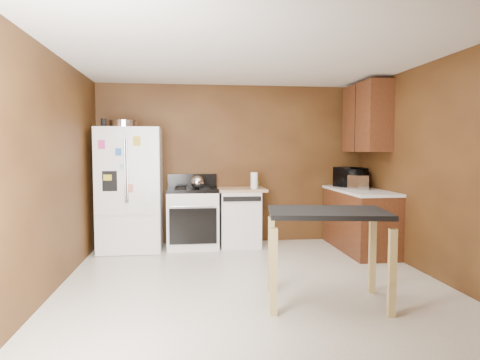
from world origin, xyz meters
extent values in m
plane|color=silver|center=(0.00, 0.00, 0.00)|extent=(4.50, 4.50, 0.00)
plane|color=white|center=(0.00, 0.00, 2.50)|extent=(4.50, 4.50, 0.00)
plane|color=#553516|center=(0.00, 2.25, 1.25)|extent=(4.20, 0.00, 4.20)
plane|color=#553516|center=(0.00, -2.25, 1.25)|extent=(4.20, 0.00, 4.20)
plane|color=#553516|center=(-2.10, 0.00, 1.25)|extent=(0.00, 4.50, 4.50)
plane|color=#553516|center=(2.10, 0.00, 1.25)|extent=(0.00, 4.50, 4.50)
cylinder|color=silver|center=(-1.63, 1.85, 1.85)|extent=(0.41, 0.41, 0.10)
cylinder|color=black|center=(-1.89, 1.73, 1.86)|extent=(0.08, 0.08, 0.12)
sphere|color=silver|center=(-0.57, 1.83, 1.00)|extent=(0.20, 0.20, 0.20)
cylinder|color=white|center=(0.29, 1.83, 1.01)|extent=(0.14, 0.14, 0.25)
cylinder|color=green|center=(0.34, 2.01, 0.94)|extent=(0.12, 0.12, 0.10)
cube|color=silver|center=(1.76, 1.44, 1.00)|extent=(0.23, 0.31, 0.21)
imported|color=black|center=(1.80, 1.82, 1.04)|extent=(0.51, 0.59, 0.28)
cube|color=white|center=(-1.55, 1.88, 0.90)|extent=(0.90, 0.75, 1.80)
cube|color=white|center=(-1.78, 1.49, 1.18)|extent=(0.43, 0.02, 1.20)
cube|color=white|center=(-1.32, 1.49, 1.18)|extent=(0.43, 0.02, 1.20)
cube|color=white|center=(-1.55, 1.49, 0.28)|extent=(0.88, 0.02, 0.54)
cube|color=black|center=(-1.78, 1.48, 1.05)|extent=(0.20, 0.01, 0.28)
cylinder|color=silver|center=(-1.56, 1.46, 1.20)|extent=(0.02, 0.02, 0.90)
cylinder|color=silver|center=(-1.54, 1.46, 1.20)|extent=(0.02, 0.02, 0.90)
cube|color=#D7328B|center=(-1.87, 1.46, 1.55)|extent=(0.09, 0.00, 0.12)
cube|color=blue|center=(-1.65, 1.46, 1.45)|extent=(0.08, 0.00, 0.10)
cube|color=gold|center=(-1.40, 1.46, 1.60)|extent=(0.10, 0.00, 0.13)
cube|color=gold|center=(-1.80, 1.46, 1.10)|extent=(0.11, 0.00, 0.08)
cube|color=#E17764|center=(-1.50, 1.46, 0.95)|extent=(0.08, 0.00, 0.11)
cube|color=white|center=(-1.25, 1.46, 0.80)|extent=(0.09, 0.00, 0.10)
cube|color=#8AD0BA|center=(-1.60, 1.46, 1.25)|extent=(0.07, 0.00, 0.07)
cube|color=white|center=(-0.64, 1.93, 0.42)|extent=(0.76, 0.65, 0.85)
cube|color=black|center=(-0.64, 1.93, 0.88)|extent=(0.76, 0.65, 0.05)
cube|color=black|center=(-0.64, 2.21, 1.00)|extent=(0.76, 0.06, 0.20)
cube|color=black|center=(-0.64, 1.59, 0.38)|extent=(0.68, 0.02, 0.52)
cylinder|color=silver|center=(-0.64, 1.58, 0.67)|extent=(0.62, 0.02, 0.02)
cylinder|color=black|center=(-0.82, 2.08, 0.91)|extent=(0.17, 0.17, 0.02)
cylinder|color=black|center=(-0.46, 2.08, 0.91)|extent=(0.17, 0.17, 0.02)
cylinder|color=black|center=(-0.82, 1.77, 0.91)|extent=(0.17, 0.17, 0.02)
cylinder|color=black|center=(-0.46, 1.77, 0.91)|extent=(0.17, 0.17, 0.02)
cube|color=white|center=(0.08, 1.95, 0.42)|extent=(0.60, 0.60, 0.85)
cube|color=black|center=(0.08, 1.64, 0.76)|extent=(0.56, 0.02, 0.07)
cube|color=tan|center=(0.08, 1.95, 0.87)|extent=(0.78, 0.62, 0.04)
cube|color=#5C2E19|center=(1.80, 1.45, 0.43)|extent=(0.60, 1.55, 0.86)
cube|color=white|center=(1.80, 1.45, 0.88)|extent=(0.63, 1.58, 0.04)
cube|color=#5C2E19|center=(1.93, 1.55, 1.95)|extent=(0.35, 1.05, 1.00)
cube|color=black|center=(1.75, 1.55, 1.95)|extent=(0.01, 0.01, 1.00)
cube|color=black|center=(0.61, -0.64, 0.88)|extent=(1.20, 0.90, 0.05)
cube|color=tan|center=(0.15, -0.24, 0.39)|extent=(0.07, 0.07, 0.79)
cube|color=tan|center=(1.17, -0.40, 0.39)|extent=(0.07, 0.07, 0.79)
cube|color=tan|center=(0.05, -0.87, 0.39)|extent=(0.07, 0.07, 0.79)
cube|color=tan|center=(1.07, -1.04, 0.39)|extent=(0.07, 0.07, 0.79)
camera|label=1|loc=(-0.71, -4.54, 1.47)|focal=32.00mm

